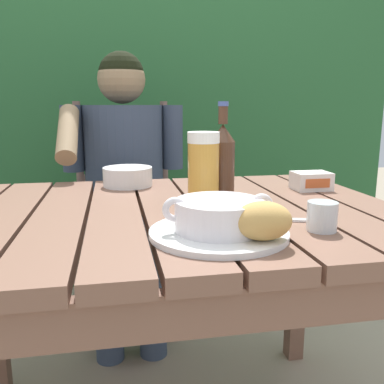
{
  "coord_description": "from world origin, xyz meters",
  "views": [
    {
      "loc": [
        -0.13,
        -1.01,
        0.99
      ],
      "look_at": [
        0.03,
        -0.14,
        0.81
      ],
      "focal_mm": 38.79,
      "sensor_mm": 36.0,
      "label": 1
    }
  ],
  "objects_px": {
    "beer_bottle": "(222,162)",
    "butter_tub": "(311,181)",
    "bread_roll": "(263,221)",
    "water_glass_small": "(322,216)",
    "person_eating": "(124,177)",
    "beer_glass": "(203,171)",
    "chair_near_diner": "(125,217)",
    "diner_bowl": "(128,177)",
    "serving_plate": "(218,233)",
    "soup_bowl": "(219,214)",
    "table_knife": "(270,219)"
  },
  "relations": [
    {
      "from": "serving_plate",
      "to": "beer_bottle",
      "type": "bearing_deg",
      "value": 73.81
    },
    {
      "from": "butter_tub",
      "to": "table_knife",
      "type": "relative_size",
      "value": 0.68
    },
    {
      "from": "diner_bowl",
      "to": "butter_tub",
      "type": "bearing_deg",
      "value": -16.92
    },
    {
      "from": "serving_plate",
      "to": "table_knife",
      "type": "relative_size",
      "value": 1.7
    },
    {
      "from": "bread_roll",
      "to": "soup_bowl",
      "type": "bearing_deg",
      "value": 130.6
    },
    {
      "from": "chair_near_diner",
      "to": "bread_roll",
      "type": "distance_m",
      "value": 1.24
    },
    {
      "from": "beer_glass",
      "to": "chair_near_diner",
      "type": "bearing_deg",
      "value": 100.96
    },
    {
      "from": "butter_tub",
      "to": "diner_bowl",
      "type": "bearing_deg",
      "value": 163.08
    },
    {
      "from": "beer_bottle",
      "to": "table_knife",
      "type": "distance_m",
      "value": 0.22
    },
    {
      "from": "beer_bottle",
      "to": "butter_tub",
      "type": "xyz_separation_m",
      "value": [
        0.32,
        0.13,
        -0.08
      ]
    },
    {
      "from": "chair_near_diner",
      "to": "beer_glass",
      "type": "xyz_separation_m",
      "value": [
        0.17,
        -0.9,
        0.35
      ]
    },
    {
      "from": "serving_plate",
      "to": "bread_roll",
      "type": "bearing_deg",
      "value": -49.4
    },
    {
      "from": "chair_near_diner",
      "to": "beer_glass",
      "type": "distance_m",
      "value": 0.98
    },
    {
      "from": "chair_near_diner",
      "to": "beer_bottle",
      "type": "relative_size",
      "value": 3.81
    },
    {
      "from": "person_eating",
      "to": "water_glass_small",
      "type": "height_order",
      "value": "person_eating"
    },
    {
      "from": "serving_plate",
      "to": "beer_bottle",
      "type": "distance_m",
      "value": 0.3
    },
    {
      "from": "person_eating",
      "to": "table_knife",
      "type": "xyz_separation_m",
      "value": [
        0.3,
        -0.83,
        0.03
      ]
    },
    {
      "from": "beer_glass",
      "to": "table_knife",
      "type": "xyz_separation_m",
      "value": [
        0.13,
        -0.13,
        -0.09
      ]
    },
    {
      "from": "diner_bowl",
      "to": "beer_glass",
      "type": "bearing_deg",
      "value": -63.53
    },
    {
      "from": "chair_near_diner",
      "to": "table_knife",
      "type": "bearing_deg",
      "value": -73.68
    },
    {
      "from": "serving_plate",
      "to": "soup_bowl",
      "type": "height_order",
      "value": "soup_bowl"
    },
    {
      "from": "person_eating",
      "to": "beer_bottle",
      "type": "distance_m",
      "value": 0.7
    },
    {
      "from": "bread_roll",
      "to": "beer_glass",
      "type": "xyz_separation_m",
      "value": [
        -0.05,
        0.29,
        0.05
      ]
    },
    {
      "from": "soup_bowl",
      "to": "table_knife",
      "type": "xyz_separation_m",
      "value": [
        0.14,
        0.09,
        -0.04
      ]
    },
    {
      "from": "water_glass_small",
      "to": "soup_bowl",
      "type": "bearing_deg",
      "value": 178.27
    },
    {
      "from": "butter_tub",
      "to": "diner_bowl",
      "type": "distance_m",
      "value": 0.58
    },
    {
      "from": "person_eating",
      "to": "beer_glass",
      "type": "height_order",
      "value": "person_eating"
    },
    {
      "from": "beer_bottle",
      "to": "beer_glass",
      "type": "bearing_deg",
      "value": -139.36
    },
    {
      "from": "serving_plate",
      "to": "table_knife",
      "type": "height_order",
      "value": "serving_plate"
    },
    {
      "from": "water_glass_small",
      "to": "table_knife",
      "type": "xyz_separation_m",
      "value": [
        -0.08,
        0.09,
        -0.03
      ]
    },
    {
      "from": "water_glass_small",
      "to": "table_knife",
      "type": "height_order",
      "value": "water_glass_small"
    },
    {
      "from": "beer_glass",
      "to": "beer_bottle",
      "type": "distance_m",
      "value": 0.08
    },
    {
      "from": "bread_roll",
      "to": "beer_glass",
      "type": "height_order",
      "value": "beer_glass"
    },
    {
      "from": "beer_glass",
      "to": "diner_bowl",
      "type": "xyz_separation_m",
      "value": [
        -0.17,
        0.35,
        -0.07
      ]
    },
    {
      "from": "butter_tub",
      "to": "table_knife",
      "type": "height_order",
      "value": "butter_tub"
    },
    {
      "from": "soup_bowl",
      "to": "diner_bowl",
      "type": "relative_size",
      "value": 1.43
    },
    {
      "from": "beer_glass",
      "to": "beer_bottle",
      "type": "relative_size",
      "value": 0.73
    },
    {
      "from": "beer_glass",
      "to": "butter_tub",
      "type": "xyz_separation_m",
      "value": [
        0.38,
        0.18,
        -0.07
      ]
    },
    {
      "from": "beer_bottle",
      "to": "butter_tub",
      "type": "bearing_deg",
      "value": 21.63
    },
    {
      "from": "person_eating",
      "to": "beer_bottle",
      "type": "height_order",
      "value": "person_eating"
    },
    {
      "from": "beer_bottle",
      "to": "butter_tub",
      "type": "distance_m",
      "value": 0.35
    },
    {
      "from": "bread_roll",
      "to": "water_glass_small",
      "type": "xyz_separation_m",
      "value": [
        0.15,
        0.07,
        -0.02
      ]
    },
    {
      "from": "beer_glass",
      "to": "butter_tub",
      "type": "height_order",
      "value": "beer_glass"
    },
    {
      "from": "water_glass_small",
      "to": "beer_bottle",
      "type": "bearing_deg",
      "value": 117.05
    },
    {
      "from": "bread_roll",
      "to": "butter_tub",
      "type": "height_order",
      "value": "bread_roll"
    },
    {
      "from": "bread_roll",
      "to": "butter_tub",
      "type": "bearing_deg",
      "value": 54.8
    },
    {
      "from": "water_glass_small",
      "to": "butter_tub",
      "type": "bearing_deg",
      "value": 66.26
    },
    {
      "from": "person_eating",
      "to": "serving_plate",
      "type": "relative_size",
      "value": 4.31
    },
    {
      "from": "soup_bowl",
      "to": "water_glass_small",
      "type": "xyz_separation_m",
      "value": [
        0.22,
        -0.01,
        -0.01
      ]
    },
    {
      "from": "water_glass_small",
      "to": "beer_glass",
      "type": "bearing_deg",
      "value": 132.49
    }
  ]
}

